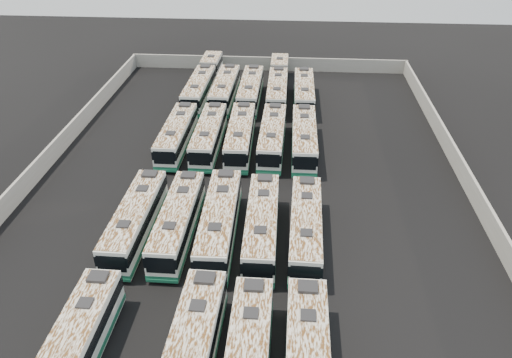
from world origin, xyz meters
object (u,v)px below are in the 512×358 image
(bus_midfront_right, at_px, (262,225))
(bus_midback_center, at_px, (240,136))
(bus_front_center, at_px, (190,357))
(bus_back_left, at_px, (225,90))
(bus_back_far_right, at_px, (304,93))
(bus_front_far_left, at_px, (73,352))
(bus_back_far_left, at_px, (203,81))
(bus_back_center, at_px, (251,91))
(bus_midback_left, at_px, (209,135))
(bus_back_right, at_px, (278,83))
(bus_midfront_center, at_px, (220,222))
(bus_midback_far_right, at_px, (304,138))
(bus_midfront_left, at_px, (178,221))
(bus_midfront_far_right, at_px, (306,228))
(bus_midback_far_left, at_px, (177,135))
(bus_midfront_far_left, at_px, (136,220))
(bus_midback_right, at_px, (272,137))

(bus_midfront_right, height_order, bus_midback_center, bus_midback_center)
(bus_front_center, xyz_separation_m, bus_back_left, (-3.75, 45.46, -0.00))
(bus_midback_center, xyz_separation_m, bus_back_far_right, (7.43, 14.20, -0.03))
(bus_front_far_left, bearing_deg, bus_midfront_right, 52.82)
(bus_back_far_left, distance_m, bus_back_center, 7.93)
(bus_midback_center, bearing_deg, bus_back_left, 103.36)
(bus_midback_left, height_order, bus_back_right, bus_midback_left)
(bus_front_far_left, bearing_deg, bus_back_left, 85.82)
(bus_midfront_center, bearing_deg, bus_front_far_left, -118.32)
(bus_midback_far_right, relative_size, bus_back_center, 0.99)
(bus_front_center, xyz_separation_m, bus_midback_far_right, (7.27, 31.09, -0.03))
(bus_back_right, bearing_deg, bus_midfront_left, -102.50)
(bus_midfront_far_right, bearing_deg, bus_midback_far_left, 132.23)
(bus_midfront_right, relative_size, bus_midback_far_left, 1.01)
(bus_midfront_left, bearing_deg, bus_front_center, -74.69)
(bus_midback_far_right, xyz_separation_m, bus_back_far_right, (0.07, 14.30, -0.04))
(bus_midback_far_left, xyz_separation_m, bus_back_far_right, (14.86, 14.36, 0.02))
(bus_midback_far_left, bearing_deg, bus_midfront_center, -65.98)
(bus_midfront_right, xyz_separation_m, bus_midback_center, (-3.62, 16.99, 0.04))
(bus_midfront_center, height_order, bus_midback_far_right, bus_midfront_center)
(bus_midback_center, relative_size, bus_back_far_left, 0.65)
(bus_front_center, xyz_separation_m, bus_back_far_left, (-7.34, 48.71, -0.04))
(bus_back_center, bearing_deg, bus_midfront_right, -82.99)
(bus_front_far_left, relative_size, bus_back_right, 0.64)
(bus_midfront_right, distance_m, bus_back_far_left, 36.18)
(bus_back_center, xyz_separation_m, bus_back_right, (3.74, 3.28, -0.06))
(bus_midfront_far_left, distance_m, bus_midfront_right, 11.09)
(bus_midfront_left, height_order, bus_midback_far_left, bus_midfront_left)
(bus_front_far_left, bearing_deg, bus_midfront_far_right, 44.34)
(bus_front_center, xyz_separation_m, bus_midfront_right, (3.54, 14.21, -0.07))
(bus_midback_center, xyz_separation_m, bus_back_right, (3.70, 17.52, -0.05))
(bus_midback_right, bearing_deg, bus_back_center, 105.62)
(bus_midback_center, bearing_deg, bus_midback_far_left, -179.78)
(bus_midback_right, bearing_deg, bus_front_far_left, -108.73)
(bus_back_center, bearing_deg, bus_back_right, 41.55)
(bus_front_far_left, xyz_separation_m, bus_back_left, (3.77, 45.53, 0.08))
(bus_midfront_left, distance_m, bus_back_center, 31.42)
(bus_midfront_right, height_order, bus_midback_far_right, bus_midback_far_right)
(bus_midback_far_left, xyz_separation_m, bus_midback_center, (7.43, 0.16, 0.06))
(bus_midback_right, bearing_deg, bus_midback_left, -177.65)
(bus_midfront_center, bearing_deg, bus_midback_far_left, 112.55)
(bus_back_far_right, bearing_deg, bus_front_center, -99.60)
(bus_midfront_far_left, xyz_separation_m, bus_back_center, (7.43, 31.29, 0.06))
(bus_midfront_far_right, distance_m, bus_back_far_right, 31.26)
(bus_midback_far_left, distance_m, bus_back_left, 14.91)
(bus_midback_center, bearing_deg, bus_midfront_far_right, -67.61)
(bus_back_left, bearing_deg, bus_midback_right, -61.78)
(bus_midfront_left, distance_m, bus_back_right, 35.27)
(bus_midback_right, distance_m, bus_back_far_left, 20.57)
(bus_back_far_left, height_order, bus_back_center, bus_back_center)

